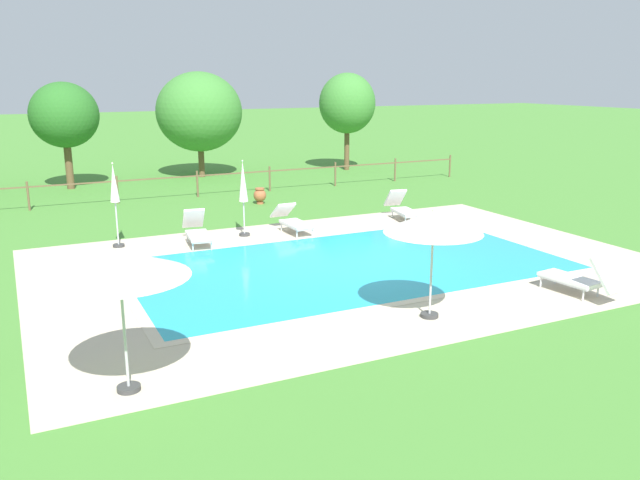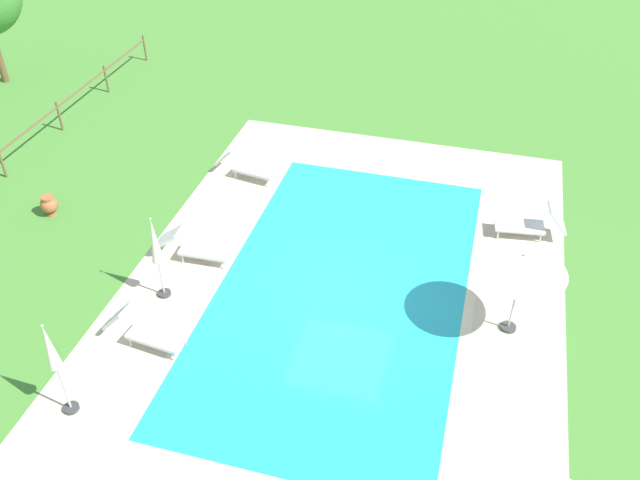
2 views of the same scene
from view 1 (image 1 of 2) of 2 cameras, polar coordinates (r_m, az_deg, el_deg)
The scene contains 17 objects.
ground_plane at distance 16.58m, azimuth 2.55°, elevation -2.18°, with size 160.00×160.00×0.00m, color #478433.
pool_deck_paving at distance 16.58m, azimuth 2.55°, elevation -2.17°, with size 15.42×10.55×0.01m, color beige.
swimming_pool_water at distance 16.58m, azimuth 2.55°, elevation -2.16°, with size 10.76×5.89×0.01m, color #23A8C1.
pool_coping_rim at distance 16.58m, azimuth 2.55°, elevation -2.15°, with size 11.24×6.37×0.01m.
sun_lounger_north_near_steps at distance 19.98m, azimuth -2.45°, elevation 1.75°, with size 0.66×2.02×0.84m.
sun_lounger_north_mid at distance 18.84m, azimuth -10.77°, elevation 0.80°, with size 0.82×1.96×0.95m.
sun_lounger_north_far at distance 21.95m, azimuth 7.29°, elevation 2.82°, with size 0.91×1.98×0.95m.
sun_lounger_north_end at distance 15.25m, azimuth 21.94°, elevation -3.13°, with size 0.82×1.90×1.00m.
patio_umbrella_open_foreground at distance 12.66m, azimuth 9.96°, elevation 1.51°, with size 1.93×1.93×2.20m.
patio_umbrella_open_by_bench at distance 9.86m, azimuth -17.28°, elevation -2.11°, with size 2.07×2.07×2.26m.
patio_umbrella_closed_row_west at distance 18.81m, azimuth -17.66°, elevation 4.16°, with size 0.32×0.32×2.40m.
patio_umbrella_closed_row_mid_west at distance 19.39m, azimuth -6.79°, elevation 4.68°, with size 0.32×0.32×2.30m.
terracotta_urn_near_fence at distance 24.57m, azimuth -5.32°, elevation 3.95°, with size 0.47×0.47×0.61m.
perimeter_fence at distance 26.30m, azimuth -10.76°, elevation 5.22°, with size 24.83×0.08×1.05m.
tree_west_mid at distance 29.57m, azimuth -21.60°, elevation 10.17°, with size 2.82×2.82×4.48m.
tree_centre at distance 31.52m, azimuth -10.59°, elevation 11.03°, with size 4.02×4.02×4.93m.
tree_east_mid at distance 33.44m, azimuth 2.41°, elevation 11.92°, with size 2.85×2.85×4.88m.
Camera 1 is at (-7.61, -13.97, 4.66)m, focal length 36.34 mm.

